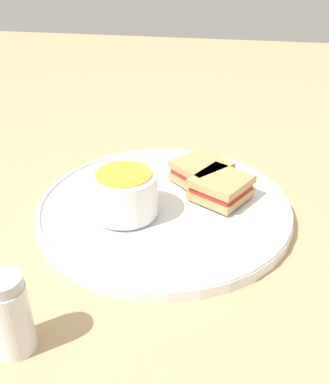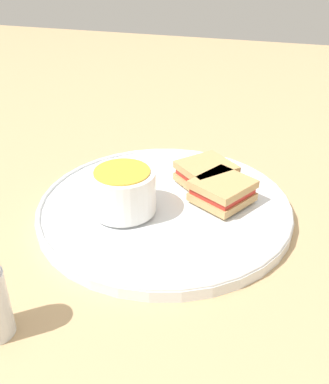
{
  "view_description": "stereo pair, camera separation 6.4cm",
  "coord_description": "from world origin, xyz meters",
  "px_view_note": "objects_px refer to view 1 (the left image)",
  "views": [
    {
      "loc": [
        0.09,
        -0.54,
        0.36
      ],
      "look_at": [
        0.0,
        0.0,
        0.04
      ],
      "focal_mm": 42.0,
      "sensor_mm": 36.0,
      "label": 1
    },
    {
      "loc": [
        0.16,
        -0.53,
        0.36
      ],
      "look_at": [
        0.0,
        0.0,
        0.04
      ],
      "focal_mm": 42.0,
      "sensor_mm": 36.0,
      "label": 2
    }
  ],
  "objects_px": {
    "spoon": "(103,200)",
    "sandwich_half_near": "(221,187)",
    "sandwich_half_far": "(201,171)",
    "salt_shaker": "(10,315)",
    "soup_bowl": "(125,193)"
  },
  "relations": [
    {
      "from": "soup_bowl",
      "to": "sandwich_half_near",
      "type": "height_order",
      "value": "soup_bowl"
    },
    {
      "from": "spoon",
      "to": "sandwich_half_near",
      "type": "relative_size",
      "value": 1.24
    },
    {
      "from": "salt_shaker",
      "to": "soup_bowl",
      "type": "bearing_deg",
      "value": 76.67
    },
    {
      "from": "soup_bowl",
      "to": "sandwich_half_far",
      "type": "relative_size",
      "value": 0.88
    },
    {
      "from": "spoon",
      "to": "salt_shaker",
      "type": "bearing_deg",
      "value": 8.3
    },
    {
      "from": "soup_bowl",
      "to": "salt_shaker",
      "type": "relative_size",
      "value": 1.02
    },
    {
      "from": "sandwich_half_near",
      "to": "salt_shaker",
      "type": "distance_m",
      "value": 0.34
    },
    {
      "from": "spoon",
      "to": "sandwich_half_near",
      "type": "xyz_separation_m",
      "value": [
        0.17,
        0.04,
        0.01
      ]
    },
    {
      "from": "soup_bowl",
      "to": "salt_shaker",
      "type": "height_order",
      "value": "salt_shaker"
    },
    {
      "from": "sandwich_half_far",
      "to": "sandwich_half_near",
      "type": "bearing_deg",
      "value": -52.94
    },
    {
      "from": "sandwich_half_near",
      "to": "sandwich_half_far",
      "type": "bearing_deg",
      "value": 127.06
    },
    {
      "from": "sandwich_half_near",
      "to": "sandwich_half_far",
      "type": "relative_size",
      "value": 0.97
    },
    {
      "from": "soup_bowl",
      "to": "salt_shaker",
      "type": "bearing_deg",
      "value": -103.33
    },
    {
      "from": "sandwich_half_far",
      "to": "salt_shaker",
      "type": "distance_m",
      "value": 0.37
    },
    {
      "from": "sandwich_half_far",
      "to": "salt_shaker",
      "type": "xyz_separation_m",
      "value": [
        -0.15,
        -0.34,
        0.01
      ]
    }
  ]
}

